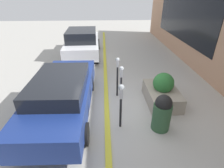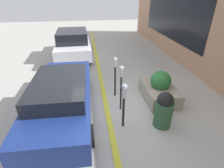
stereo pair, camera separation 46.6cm
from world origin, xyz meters
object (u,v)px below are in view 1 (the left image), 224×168
at_px(parked_car_middle, 62,93).
at_px(parking_meter_nearest, 121,97).
at_px(parking_meter_middle, 117,71).
at_px(parked_car_rear, 82,42).
at_px(trash_bin, 162,113).
at_px(planter_box, 162,92).
at_px(parking_meter_second, 121,80).

bearing_deg(parked_car_middle, parking_meter_nearest, -112.37).
relative_size(parking_meter_nearest, parking_meter_middle, 0.92).
relative_size(parked_car_rear, trash_bin, 3.96).
xyz_separation_m(parking_meter_middle, parked_car_middle, (-0.96, 1.81, -0.32)).
relative_size(planter_box, trash_bin, 1.47).
bearing_deg(trash_bin, planter_box, -17.73).
distance_m(parked_car_middle, trash_bin, 3.07).
bearing_deg(parking_meter_nearest, parked_car_rear, 14.65).
bearing_deg(parking_meter_second, parked_car_middle, 92.05).
height_order(planter_box, parked_car_rear, parked_car_rear).
height_order(parking_meter_middle, planter_box, parking_meter_middle).
xyz_separation_m(parked_car_middle, trash_bin, (-0.91, -2.93, -0.16)).
distance_m(planter_box, parked_car_middle, 3.41).
height_order(parking_meter_nearest, parking_meter_middle, parking_meter_middle).
xyz_separation_m(planter_box, parked_car_rear, (5.31, 3.30, 0.40)).
relative_size(parking_meter_middle, planter_box, 0.94).
relative_size(parking_meter_middle, trash_bin, 1.37).
bearing_deg(parking_meter_nearest, parking_meter_middle, -1.25).
relative_size(parking_meter_middle, parked_car_middle, 0.33).
xyz_separation_m(parked_car_middle, parked_car_rear, (5.76, -0.06, 0.09)).
distance_m(parking_meter_nearest, parking_meter_middle, 1.74).
relative_size(parking_meter_nearest, parking_meter_second, 0.90).
distance_m(parked_car_rear, trash_bin, 7.27).
bearing_deg(planter_box, parking_meter_middle, 72.05).
relative_size(planter_box, parked_car_middle, 0.36).
height_order(parking_meter_middle, parked_car_middle, parking_meter_middle).
bearing_deg(trash_bin, parking_meter_second, 47.64).
distance_m(parking_meter_second, parking_meter_middle, 0.89).
height_order(parking_meter_nearest, parked_car_rear, parked_car_rear).
relative_size(planter_box, parked_car_rear, 0.37).
bearing_deg(parked_car_rear, parking_meter_second, -164.61).
distance_m(parking_meter_nearest, trash_bin, 1.25).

